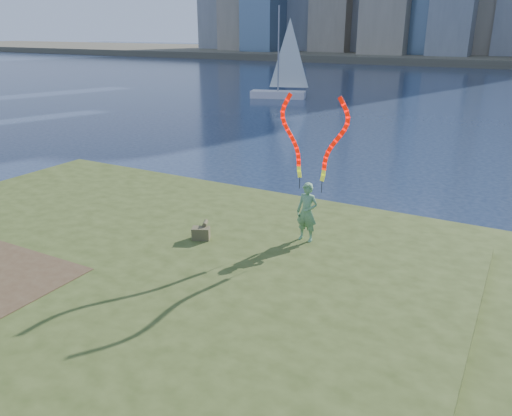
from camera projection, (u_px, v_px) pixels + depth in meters
The scene contains 6 objects.
ground at pixel (166, 276), 12.34m from camera, with size 320.00×320.00×0.00m, color #1A2741.
grassy_knoll at pixel (96, 307), 10.33m from camera, with size 20.00×18.00×0.80m.
far_shore at pixel (496, 58), 90.36m from camera, with size 320.00×40.00×1.20m, color #4F4A3A.
woman_with_ribbons at pixel (309, 184), 11.98m from camera, with size 1.99×0.38×3.88m.
canvas_bag at pixel (201, 233), 12.46m from camera, with size 0.51×0.58×0.41m.
sailboat at pixel (281, 83), 42.84m from camera, with size 4.97×2.84×7.54m.
Camera 1 is at (7.26, -8.58, 5.80)m, focal length 35.00 mm.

